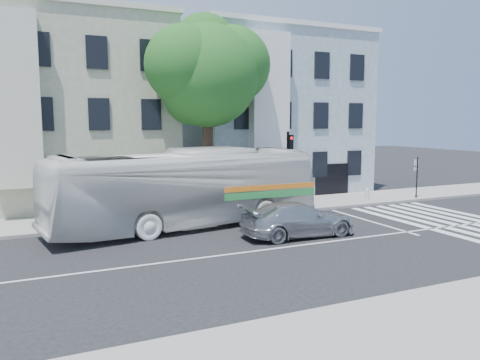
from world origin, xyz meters
TOP-DOWN VIEW (x-y plane):
  - ground at (0.00, 0.00)m, footprint 120.00×120.00m
  - sidewalk_far at (0.00, 8.00)m, footprint 80.00×4.00m
  - sidewalk_near at (0.00, -8.00)m, footprint 80.00×4.00m
  - building_left at (-7.00, 15.00)m, footprint 12.00×10.00m
  - building_right at (7.00, 15.00)m, footprint 12.00×10.00m
  - street_tree at (0.06, 8.74)m, footprint 7.30×5.90m
  - bus at (-2.28, 5.20)m, footprint 5.24×13.74m
  - sedan at (1.56, 1.40)m, footprint 2.23×5.22m
  - hedge at (-2.77, 6.69)m, footprint 8.49×2.60m
  - traffic_signal at (4.18, 6.79)m, footprint 0.46×0.54m
  - fire_hydrant at (10.17, 7.23)m, footprint 0.41×0.23m
  - far_sign_pole at (13.42, 6.47)m, footprint 0.47×0.23m

SIDE VIEW (x-z plane):
  - ground at x=0.00m, z-range 0.00..0.00m
  - sidewalk_far at x=0.00m, z-range 0.00..0.15m
  - sidewalk_near at x=0.00m, z-range 0.00..0.15m
  - hedge at x=-2.77m, z-range 0.15..0.85m
  - fire_hydrant at x=10.17m, z-range 0.16..0.87m
  - sedan at x=1.56m, z-range 0.00..1.50m
  - far_sign_pole at x=13.42m, z-range 0.49..3.15m
  - bus at x=-2.28m, z-range 0.00..3.74m
  - traffic_signal at x=4.18m, z-range 0.65..5.12m
  - building_left at x=-7.00m, z-range 0.00..11.00m
  - building_right at x=7.00m, z-range 0.00..11.00m
  - street_tree at x=0.06m, z-range 2.28..13.38m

